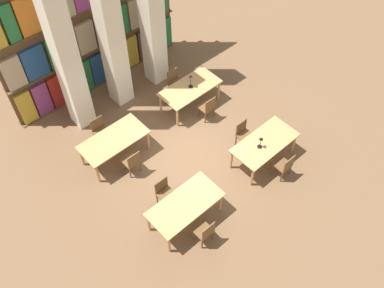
% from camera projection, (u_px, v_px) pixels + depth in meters
% --- Properties ---
extents(ground_plane, '(40.00, 40.00, 0.00)m').
position_uv_depth(ground_plane, '(189.00, 156.00, 12.24)').
color(ground_plane, brown).
extents(bookshelf_bank, '(5.97, 0.35, 5.50)m').
position_uv_depth(bookshelf_bank, '(88.00, 13.00, 12.21)').
color(bookshelf_bank, brown).
rests_on(bookshelf_bank, ground_plane).
extents(pillar_left, '(0.57, 0.57, 6.00)m').
position_uv_depth(pillar_left, '(61.00, 40.00, 10.78)').
color(pillar_left, silver).
rests_on(pillar_left, ground_plane).
extents(pillar_center, '(0.57, 0.57, 6.00)m').
position_uv_depth(pillar_center, '(108.00, 17.00, 11.39)').
color(pillar_center, silver).
rests_on(pillar_center, ground_plane).
extents(reading_table_0, '(1.88, 0.94, 0.77)m').
position_uv_depth(reading_table_0, '(185.00, 206.00, 10.43)').
color(reading_table_0, tan).
rests_on(reading_table_0, ground_plane).
extents(chair_0, '(0.42, 0.40, 0.87)m').
position_uv_depth(chair_0, '(205.00, 232.00, 10.23)').
color(chair_0, brown).
rests_on(chair_0, ground_plane).
extents(chair_1, '(0.42, 0.40, 0.87)m').
position_uv_depth(chair_1, '(165.00, 192.00, 10.93)').
color(chair_1, brown).
rests_on(chair_1, ground_plane).
extents(reading_table_1, '(1.88, 0.94, 0.77)m').
position_uv_depth(reading_table_1, '(265.00, 144.00, 11.64)').
color(reading_table_1, tan).
rests_on(reading_table_1, ground_plane).
extents(chair_2, '(0.42, 0.40, 0.87)m').
position_uv_depth(chair_2, '(284.00, 165.00, 11.46)').
color(chair_2, brown).
rests_on(chair_2, ground_plane).
extents(chair_3, '(0.42, 0.40, 0.87)m').
position_uv_depth(chair_3, '(244.00, 134.00, 12.16)').
color(chair_3, brown).
rests_on(chair_3, ground_plane).
extents(desk_lamp_0, '(0.14, 0.14, 0.39)m').
position_uv_depth(desk_lamp_0, '(261.00, 141.00, 11.27)').
color(desk_lamp_0, black).
rests_on(desk_lamp_0, reading_table_1).
extents(reading_table_2, '(1.88, 0.94, 0.77)m').
position_uv_depth(reading_table_2, '(114.00, 141.00, 11.71)').
color(reading_table_2, tan).
rests_on(reading_table_2, ground_plane).
extents(chair_4, '(0.42, 0.40, 0.87)m').
position_uv_depth(chair_4, '(132.00, 161.00, 11.54)').
color(chair_4, brown).
rests_on(chair_4, ground_plane).
extents(chair_5, '(0.42, 0.40, 0.87)m').
position_uv_depth(chair_5, '(100.00, 130.00, 12.24)').
color(chair_5, brown).
rests_on(chair_5, ground_plane).
extents(reading_table_3, '(1.88, 0.94, 0.77)m').
position_uv_depth(reading_table_3, '(190.00, 89.00, 12.98)').
color(reading_table_3, tan).
rests_on(reading_table_3, ground_plane).
extents(chair_6, '(0.42, 0.40, 0.87)m').
position_uv_depth(chair_6, '(207.00, 107.00, 12.81)').
color(chair_6, brown).
rests_on(chair_6, ground_plane).
extents(chair_7, '(0.42, 0.40, 0.87)m').
position_uv_depth(chair_7, '(175.00, 82.00, 13.51)').
color(chair_7, brown).
rests_on(chair_7, ground_plane).
extents(desk_lamp_1, '(0.14, 0.14, 0.47)m').
position_uv_depth(desk_lamp_1, '(191.00, 79.00, 12.69)').
color(desk_lamp_1, black).
rests_on(desk_lamp_1, reading_table_3).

